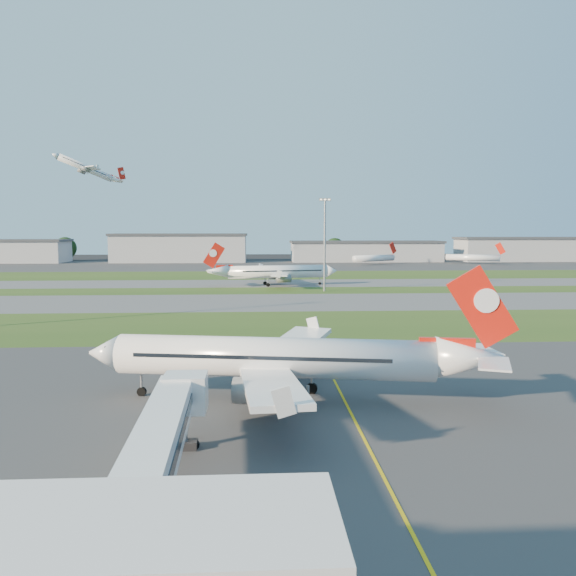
{
  "coord_description": "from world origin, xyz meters",
  "views": [
    {
      "loc": [
        -3.62,
        -47.16,
        17.08
      ],
      "look_at": [
        1.65,
        49.92,
        7.0
      ],
      "focal_mm": 35.0,
      "sensor_mm": 36.0,
      "label": 1
    }
  ],
  "objects": [
    {
      "name": "tree_mid_west",
      "position": [
        -20.0,
        266.0,
        5.84
      ],
      "size": [
        9.9,
        9.9,
        10.8
      ],
      "color": "black",
      "rests_on": "ground"
    },
    {
      "name": "airliner_departing",
      "position": [
        -79.74,
        211.5,
        44.48
      ],
      "size": [
        27.26,
        23.41,
        9.43
      ],
      "rotation": [
        0.0,
        0.0,
        0.5
      ],
      "color": "white"
    },
    {
      "name": "tree_mid_east",
      "position": [
        40.0,
        269.0,
        6.81
      ],
      "size": [
        11.55,
        11.55,
        12.6
      ],
      "color": "black",
      "rests_on": "ground"
    },
    {
      "name": "apron_far",
      "position": [
        0.0,
        225.0,
        0.01
      ],
      "size": [
        400.0,
        80.0,
        0.01
      ],
      "primitive_type": "cube",
      "color": "#333335",
      "rests_on": "ground"
    },
    {
      "name": "apron_near",
      "position": [
        0.0,
        0.0,
        0.01
      ],
      "size": [
        300.0,
        70.0,
        0.01
      ],
      "primitive_type": "cube",
      "color": "#333335",
      "rests_on": "ground"
    },
    {
      "name": "tree_east",
      "position": [
        115.0,
        267.0,
        6.16
      ],
      "size": [
        10.45,
        10.45,
        11.4
      ],
      "color": "black",
      "rests_on": "ground"
    },
    {
      "name": "grass_strip_b",
      "position": [
        0.0,
        110.0,
        0.01
      ],
      "size": [
        300.0,
        18.0,
        0.01
      ],
      "primitive_type": "cube",
      "color": "#2B4818",
      "rests_on": "ground"
    },
    {
      "name": "light_mast_centre",
      "position": [
        15.0,
        108.0,
        14.81
      ],
      "size": [
        3.2,
        0.7,
        25.8
      ],
      "color": "gray",
      "rests_on": "ground"
    },
    {
      "name": "grass_strip_a",
      "position": [
        0.0,
        52.0,
        0.01
      ],
      "size": [
        300.0,
        34.0,
        0.01
      ],
      "primitive_type": "cube",
      "color": "#2B4818",
      "rests_on": "ground"
    },
    {
      "name": "airliner_taxiing",
      "position": [
        2.26,
        124.41,
        4.19
      ],
      "size": [
        38.09,
        32.08,
        11.95
      ],
      "rotation": [
        0.0,
        0.0,
        3.3
      ],
      "color": "white",
      "rests_on": "ground"
    },
    {
      "name": "yellow_line",
      "position": [
        5.0,
        0.0,
        0.0
      ],
      "size": [
        0.25,
        60.0,
        0.02
      ],
      "primitive_type": "cube",
      "color": "gold",
      "rests_on": "ground"
    },
    {
      "name": "taxiway_b",
      "position": [
        0.0,
        132.0,
        0.01
      ],
      "size": [
        300.0,
        26.0,
        0.01
      ],
      "primitive_type": "cube",
      "color": "#515154",
      "rests_on": "ground"
    },
    {
      "name": "hangar_east",
      "position": [
        55.0,
        255.0,
        5.64
      ],
      "size": [
        81.6,
        23.0,
        11.2
      ],
      "color": "#93949A",
      "rests_on": "ground"
    },
    {
      "name": "taxiway_a",
      "position": [
        0.0,
        85.0,
        0.01
      ],
      "size": [
        300.0,
        32.0,
        0.01
      ],
      "primitive_type": "cube",
      "color": "#515154",
      "rests_on": "ground"
    },
    {
      "name": "mini_jet_far",
      "position": [
        104.66,
        229.46,
        3.28
      ],
      "size": [
        25.78,
        15.52,
        9.48
      ],
      "rotation": [
        0.0,
        0.0,
        -0.51
      ],
      "color": "white",
      "rests_on": "ground"
    },
    {
      "name": "hangar_west",
      "position": [
        -45.0,
        255.0,
        7.64
      ],
      "size": [
        71.4,
        23.0,
        15.2
      ],
      "color": "#93949A",
      "rests_on": "ground"
    },
    {
      "name": "airliner_parked",
      "position": [
        -1.75,
        7.68,
        4.31
      ],
      "size": [
        39.11,
        32.92,
        12.27
      ],
      "rotation": [
        0.0,
        0.0,
        -0.16
      ],
      "color": "white",
      "rests_on": "ground"
    },
    {
      "name": "ground",
      "position": [
        0.0,
        0.0,
        0.0
      ],
      "size": [
        700.0,
        700.0,
        0.0
      ],
      "primitive_type": "plane",
      "color": "black",
      "rests_on": "ground"
    },
    {
      "name": "jet_bridge",
      "position": [
        -9.81,
        -15.24,
        4.01
      ],
      "size": [
        4.2,
        26.9,
        6.2
      ],
      "color": "silver",
      "rests_on": "ground"
    },
    {
      "name": "mini_jet_near",
      "position": [
        53.82,
        226.38,
        3.28
      ],
      "size": [
        25.16,
        16.65,
        9.48
      ],
      "rotation": [
        0.0,
        0.0,
        0.56
      ],
      "color": "white",
      "rests_on": "ground"
    },
    {
      "name": "hangar_far_east",
      "position": [
        155.0,
        255.0,
        6.64
      ],
      "size": [
        96.9,
        23.0,
        13.2
      ],
      "color": "#93949A",
      "rests_on": "ground"
    },
    {
      "name": "grass_strip_c",
      "position": [
        0.0,
        165.0,
        0.01
      ],
      "size": [
        300.0,
        40.0,
        0.01
      ],
      "primitive_type": "cube",
      "color": "#2B4818",
      "rests_on": "ground"
    },
    {
      "name": "tree_west",
      "position": [
        -110.0,
        270.0,
        7.14
      ],
      "size": [
        12.1,
        12.1,
        13.2
      ],
      "color": "black",
      "rests_on": "ground"
    }
  ]
}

